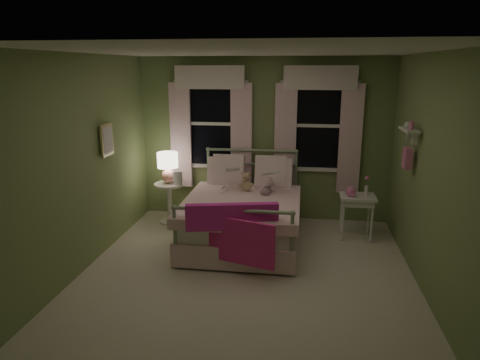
% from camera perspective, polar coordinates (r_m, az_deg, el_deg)
% --- Properties ---
extents(room_shell, '(4.20, 4.20, 4.20)m').
position_cam_1_polar(room_shell, '(4.87, 0.91, 1.32)').
color(room_shell, beige).
rests_on(room_shell, ground).
extents(bed, '(1.58, 2.04, 1.18)m').
position_cam_1_polar(bed, '(6.12, 0.47, -4.74)').
color(bed, white).
rests_on(bed, ground).
extents(pink_throw, '(1.10, 0.42, 0.71)m').
position_cam_1_polar(pink_throw, '(5.09, -1.10, -6.19)').
color(pink_throw, '#D02898').
rests_on(pink_throw, bed).
extents(child_left, '(0.28, 0.21, 0.70)m').
position_cam_1_polar(child_left, '(6.41, -1.49, 1.14)').
color(child_left, '#F7D1DD').
rests_on(child_left, bed).
extents(child_right, '(0.36, 0.28, 0.75)m').
position_cam_1_polar(child_right, '(6.34, 3.51, 1.18)').
color(child_right, '#F7D1DD').
rests_on(child_right, bed).
extents(book_left, '(0.22, 0.15, 0.26)m').
position_cam_1_polar(book_left, '(6.16, -1.88, 0.99)').
color(book_left, beige).
rests_on(book_left, child_left).
extents(book_right, '(0.23, 0.19, 0.26)m').
position_cam_1_polar(book_right, '(6.10, 3.31, 0.42)').
color(book_right, beige).
rests_on(book_right, child_right).
extents(teddy_bear, '(0.22, 0.18, 0.30)m').
position_cam_1_polar(teddy_bear, '(6.25, 0.81, -0.42)').
color(teddy_bear, tan).
rests_on(teddy_bear, bed).
extents(nightstand_left, '(0.46, 0.46, 0.65)m').
position_cam_1_polar(nightstand_left, '(6.93, -9.42, -2.29)').
color(nightstand_left, white).
rests_on(nightstand_left, ground).
extents(table_lamp, '(0.32, 0.32, 0.49)m').
position_cam_1_polar(table_lamp, '(6.79, -9.61, 2.03)').
color(table_lamp, '#FFA896').
rests_on(table_lamp, nightstand_left).
extents(book_nightstand, '(0.21, 0.25, 0.02)m').
position_cam_1_polar(book_nightstand, '(6.76, -8.90, -0.59)').
color(book_nightstand, beige).
rests_on(book_nightstand, nightstand_left).
extents(nightstand_right, '(0.50, 0.40, 0.64)m').
position_cam_1_polar(nightstand_right, '(6.39, 15.36, -2.87)').
color(nightstand_right, white).
rests_on(nightstand_right, ground).
extents(pink_toy, '(0.14, 0.19, 0.14)m').
position_cam_1_polar(pink_toy, '(6.33, 14.57, -1.49)').
color(pink_toy, pink).
rests_on(pink_toy, nightstand_right).
extents(bud_vase, '(0.06, 0.06, 0.28)m').
position_cam_1_polar(bud_vase, '(6.39, 16.53, -0.72)').
color(bud_vase, white).
rests_on(bud_vase, nightstand_right).
extents(window_left, '(1.34, 0.13, 1.96)m').
position_cam_1_polar(window_left, '(6.93, -3.94, 8.06)').
color(window_left, black).
rests_on(window_left, room_shell).
extents(window_right, '(1.34, 0.13, 1.96)m').
position_cam_1_polar(window_right, '(6.78, 10.39, 7.70)').
color(window_right, black).
rests_on(window_right, room_shell).
extents(wall_shelf, '(0.15, 0.50, 0.60)m').
position_cam_1_polar(wall_shelf, '(5.62, 21.53, 4.45)').
color(wall_shelf, white).
rests_on(wall_shelf, room_shell).
extents(framed_picture, '(0.03, 0.32, 0.42)m').
position_cam_1_polar(framed_picture, '(5.95, -17.31, 5.11)').
color(framed_picture, beige).
rests_on(framed_picture, room_shell).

